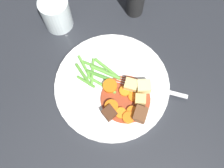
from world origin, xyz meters
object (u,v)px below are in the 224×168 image
at_px(carrot_slice_0, 132,112).
at_px(carrot_slice_3, 111,107).
at_px(carrot_slice_4, 111,87).
at_px(potato_chunk_0, 131,85).
at_px(carrot_slice_5, 128,118).
at_px(meat_chunk_1, 109,113).
at_px(fork, 149,87).
at_px(carrot_slice_1, 132,98).
at_px(water_glass, 56,14).
at_px(carrot_slice_6, 124,92).
at_px(dinner_plate, 112,85).
at_px(carrot_slice_2, 121,113).
at_px(potato_chunk_2, 144,87).
at_px(potato_chunk_1, 139,101).
at_px(meat_chunk_0, 140,114).

height_order(carrot_slice_0, carrot_slice_3, carrot_slice_3).
relative_size(carrot_slice_4, potato_chunk_0, 1.17).
xyz_separation_m(carrot_slice_4, carrot_slice_5, (0.07, -0.04, 0.00)).
distance_m(meat_chunk_1, fork, 0.12).
relative_size(carrot_slice_1, carrot_slice_4, 0.71).
height_order(carrot_slice_0, water_glass, water_glass).
bearing_deg(carrot_slice_6, meat_chunk_1, -89.81).
relative_size(dinner_plate, fork, 1.65).
bearing_deg(carrot_slice_3, carrot_slice_1, 56.52).
bearing_deg(carrot_slice_4, carrot_slice_2, -37.11).
distance_m(carrot_slice_3, water_glass, 0.28).
height_order(carrot_slice_2, potato_chunk_2, potato_chunk_2).
xyz_separation_m(carrot_slice_6, potato_chunk_1, (0.04, -0.00, 0.01)).
distance_m(carrot_slice_2, carrot_slice_4, 0.07).
relative_size(potato_chunk_1, fork, 0.14).
relative_size(carrot_slice_4, potato_chunk_2, 1.09).
relative_size(carrot_slice_0, carrot_slice_6, 1.04).
bearing_deg(carrot_slice_2, carrot_slice_6, 113.97).
bearing_deg(dinner_plate, carrot_slice_3, -57.77).
distance_m(carrot_slice_6, water_glass, 0.27).
bearing_deg(dinner_plate, carrot_slice_5, -32.78).
height_order(carrot_slice_3, potato_chunk_2, potato_chunk_2).
distance_m(carrot_slice_4, carrot_slice_6, 0.03).
distance_m(carrot_slice_2, potato_chunk_2, 0.08).
xyz_separation_m(potato_chunk_0, water_glass, (-0.27, 0.06, 0.02)).
height_order(carrot_slice_3, carrot_slice_4, carrot_slice_3).
bearing_deg(carrot_slice_0, meat_chunk_1, -141.51).
height_order(carrot_slice_5, fork, carrot_slice_5).
height_order(potato_chunk_1, potato_chunk_2, potato_chunk_2).
bearing_deg(meat_chunk_0, carrot_slice_1, 145.18).
bearing_deg(carrot_slice_4, meat_chunk_0, -12.24).
height_order(meat_chunk_1, fork, meat_chunk_1).
xyz_separation_m(carrot_slice_4, carrot_slice_6, (0.03, 0.01, -0.00)).
bearing_deg(meat_chunk_1, potato_chunk_1, 55.70).
height_order(carrot_slice_6, fork, carrot_slice_6).
bearing_deg(potato_chunk_1, carrot_slice_6, 176.71).
relative_size(carrot_slice_0, potato_chunk_0, 0.90).
bearing_deg(dinner_plate, carrot_slice_0, -22.83).
bearing_deg(carrot_slice_4, potato_chunk_1, 4.27).
height_order(dinner_plate, carrot_slice_6, carrot_slice_6).
height_order(dinner_plate, carrot_slice_0, carrot_slice_0).
distance_m(carrot_slice_1, potato_chunk_0, 0.03).
xyz_separation_m(dinner_plate, meat_chunk_1, (0.04, -0.07, 0.02)).
bearing_deg(carrot_slice_5, carrot_slice_0, 90.10).
relative_size(carrot_slice_1, water_glass, 0.29).
relative_size(carrot_slice_2, carrot_slice_4, 0.74).
xyz_separation_m(carrot_slice_0, carrot_slice_2, (-0.02, -0.02, 0.00)).
distance_m(dinner_plate, carrot_slice_6, 0.04).
bearing_deg(carrot_slice_1, carrot_slice_4, -175.36).
height_order(carrot_slice_0, carrot_slice_4, carrot_slice_4).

